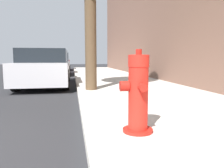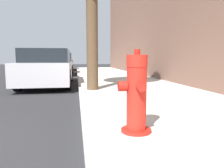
{
  "view_description": "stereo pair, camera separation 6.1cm",
  "coord_description": "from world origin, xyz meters",
  "px_view_note": "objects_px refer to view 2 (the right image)",
  "views": [
    {
      "loc": [
        2.06,
        -2.03,
        0.99
      ],
      "look_at": [
        2.71,
        1.57,
        0.57
      ],
      "focal_mm": 35.0,
      "sensor_mm": 36.0,
      "label": 1
    },
    {
      "loc": [
        2.12,
        -2.04,
        0.99
      ],
      "look_at": [
        2.71,
        1.57,
        0.57
      ],
      "focal_mm": 35.0,
      "sensor_mm": 36.0,
      "label": 2
    }
  ],
  "objects_px": {
    "parked_car_near": "(48,68)",
    "parked_car_mid": "(58,64)",
    "parked_car_far": "(63,62)",
    "fire_hydrant": "(136,95)"
  },
  "relations": [
    {
      "from": "parked_car_near",
      "to": "parked_car_mid",
      "type": "distance_m",
      "value": 5.59
    },
    {
      "from": "parked_car_near",
      "to": "parked_car_mid",
      "type": "height_order",
      "value": "parked_car_mid"
    },
    {
      "from": "parked_car_far",
      "to": "parked_car_mid",
      "type": "bearing_deg",
      "value": -89.53
    },
    {
      "from": "fire_hydrant",
      "to": "parked_car_mid",
      "type": "distance_m",
      "value": 11.78
    },
    {
      "from": "parked_car_near",
      "to": "fire_hydrant",
      "type": "bearing_deg",
      "value": -74.16
    },
    {
      "from": "parked_car_near",
      "to": "parked_car_far",
      "type": "relative_size",
      "value": 1.01
    },
    {
      "from": "fire_hydrant",
      "to": "parked_car_mid",
      "type": "bearing_deg",
      "value": 98.67
    },
    {
      "from": "fire_hydrant",
      "to": "parked_car_far",
      "type": "relative_size",
      "value": 0.22
    },
    {
      "from": "parked_car_near",
      "to": "parked_car_far",
      "type": "bearing_deg",
      "value": 90.53
    },
    {
      "from": "parked_car_near",
      "to": "parked_car_mid",
      "type": "bearing_deg",
      "value": 90.59
    }
  ]
}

